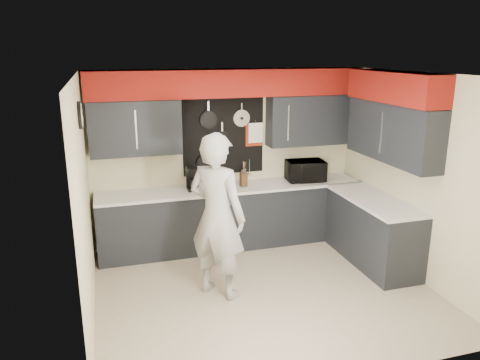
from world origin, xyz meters
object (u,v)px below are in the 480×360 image
object	(u,v)px
microwave	(305,171)
knife_block	(244,180)
utensil_crock	(244,180)
coffee_maker	(193,178)
person	(217,216)

from	to	relation	value
microwave	knife_block	xyz separation A→B (m)	(-0.99, -0.03, -0.05)
utensil_crock	coffee_maker	bearing A→B (deg)	-178.03
knife_block	utensil_crock	size ratio (longest dim) A/B	1.31
person	knife_block	bearing A→B (deg)	-72.62
coffee_maker	person	distance (m)	1.38
knife_block	microwave	bearing A→B (deg)	-3.40
microwave	utensil_crock	bearing A→B (deg)	-177.56
knife_block	coffee_maker	world-z (taller)	coffee_maker
microwave	person	distance (m)	2.19
person	utensil_crock	bearing A→B (deg)	-72.25
microwave	knife_block	distance (m)	1.00
microwave	knife_block	bearing A→B (deg)	-172.93
coffee_maker	person	xyz separation A→B (m)	(0.01, -1.37, -0.10)
utensil_crock	coffee_maker	xyz separation A→B (m)	(-0.77, -0.03, 0.09)
microwave	utensil_crock	xyz separation A→B (m)	(-0.96, 0.05, -0.08)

